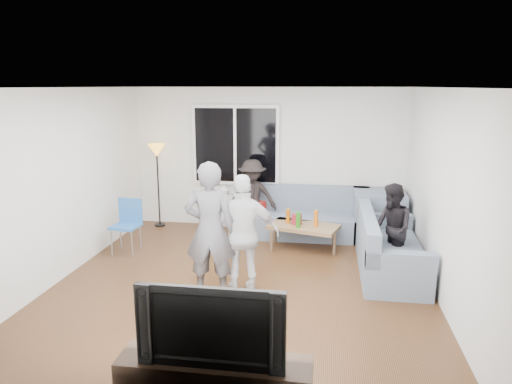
% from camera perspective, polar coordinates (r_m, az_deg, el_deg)
% --- Properties ---
extents(floor, '(5.00, 5.50, 0.04)m').
position_cam_1_polar(floor, '(6.54, -1.69, -11.18)').
color(floor, '#56351C').
rests_on(floor, ground).
extents(ceiling, '(5.00, 5.50, 0.04)m').
position_cam_1_polar(ceiling, '(5.98, -1.86, 12.63)').
color(ceiling, white).
rests_on(ceiling, ground).
extents(wall_back, '(5.00, 0.04, 2.60)m').
position_cam_1_polar(wall_back, '(8.82, 1.49, 4.03)').
color(wall_back, silver).
rests_on(wall_back, ground).
extents(wall_front, '(5.00, 0.04, 2.60)m').
position_cam_1_polar(wall_front, '(3.55, -9.97, -9.41)').
color(wall_front, silver).
rests_on(wall_front, ground).
extents(wall_left, '(0.04, 5.50, 2.60)m').
position_cam_1_polar(wall_left, '(7.03, -22.43, 0.84)').
color(wall_left, silver).
rests_on(wall_left, ground).
extents(wall_right, '(0.04, 5.50, 2.60)m').
position_cam_1_polar(wall_right, '(6.20, 21.81, -0.59)').
color(wall_right, silver).
rests_on(wall_right, ground).
extents(window_frame, '(1.62, 0.06, 1.47)m').
position_cam_1_polar(window_frame, '(8.80, -2.47, 5.65)').
color(window_frame, white).
rests_on(window_frame, wall_back).
extents(window_glass, '(1.50, 0.02, 1.35)m').
position_cam_1_polar(window_glass, '(8.76, -2.52, 5.62)').
color(window_glass, black).
rests_on(window_glass, window_frame).
extents(window_mullion, '(0.05, 0.03, 1.35)m').
position_cam_1_polar(window_mullion, '(8.75, -2.53, 5.61)').
color(window_mullion, white).
rests_on(window_mullion, window_frame).
extents(radiator, '(1.30, 0.12, 0.62)m').
position_cam_1_polar(radiator, '(9.00, -2.44, -2.24)').
color(radiator, silver).
rests_on(radiator, floor).
extents(potted_plant, '(0.18, 0.15, 0.32)m').
position_cam_1_polar(potted_plant, '(8.82, -1.09, 0.61)').
color(potted_plant, '#245B28').
rests_on(potted_plant, radiator).
extents(vase, '(0.20, 0.20, 0.19)m').
position_cam_1_polar(vase, '(8.92, -3.85, 0.27)').
color(vase, white).
rests_on(vase, radiator).
extents(sofa_back_section, '(2.30, 0.85, 0.85)m').
position_cam_1_polar(sofa_back_section, '(8.45, 5.74, -2.48)').
color(sofa_back_section, slate).
rests_on(sofa_back_section, floor).
extents(sofa_right_section, '(2.00, 0.85, 0.85)m').
position_cam_1_polar(sofa_right_section, '(7.06, 15.89, -5.98)').
color(sofa_right_section, slate).
rests_on(sofa_right_section, floor).
extents(sofa_corner, '(0.85, 0.85, 0.85)m').
position_cam_1_polar(sofa_corner, '(8.49, 14.47, -2.75)').
color(sofa_corner, slate).
rests_on(sofa_corner, floor).
extents(cushion_yellow, '(0.46, 0.42, 0.14)m').
position_cam_1_polar(cushion_yellow, '(8.64, -4.97, -1.55)').
color(cushion_yellow, gold).
rests_on(cushion_yellow, sofa_back_section).
extents(cushion_red, '(0.45, 0.41, 0.13)m').
position_cam_1_polar(cushion_red, '(8.58, -0.29, -1.60)').
color(cushion_red, maroon).
rests_on(cushion_red, sofa_back_section).
extents(coffee_table, '(1.22, 0.88, 0.40)m').
position_cam_1_polar(coffee_table, '(7.86, 5.73, -5.36)').
color(coffee_table, olive).
rests_on(coffee_table, floor).
extents(pitcher, '(0.17, 0.17, 0.17)m').
position_cam_1_polar(pitcher, '(7.81, 4.91, -3.27)').
color(pitcher, maroon).
rests_on(pitcher, coffee_table).
extents(side_chair, '(0.44, 0.44, 0.86)m').
position_cam_1_polar(side_chair, '(7.83, -15.40, -4.08)').
color(side_chair, '#2863AE').
rests_on(side_chair, floor).
extents(floor_lamp, '(0.32, 0.32, 1.56)m').
position_cam_1_polar(floor_lamp, '(9.12, -11.66, 0.73)').
color(floor_lamp, gold).
rests_on(floor_lamp, floor).
extents(player_left, '(0.66, 0.46, 1.74)m').
position_cam_1_polar(player_left, '(5.93, -5.54, -4.60)').
color(player_left, '#515156').
rests_on(player_left, floor).
extents(player_right, '(0.98, 0.63, 1.56)m').
position_cam_1_polar(player_right, '(6.03, -1.49, -5.16)').
color(player_right, silver).
rests_on(player_right, floor).
extents(spectator_right, '(0.67, 0.75, 1.29)m').
position_cam_1_polar(spectator_right, '(6.99, 16.00, -4.28)').
color(spectator_right, black).
rests_on(spectator_right, floor).
extents(spectator_back, '(0.93, 0.60, 1.35)m').
position_cam_1_polar(spectator_back, '(8.51, -0.47, -0.57)').
color(spectator_back, black).
rests_on(spectator_back, floor).
extents(tv_console, '(1.60, 0.40, 0.44)m').
position_cam_1_polar(tv_console, '(4.24, -4.95, -21.95)').
color(tv_console, '#302118').
rests_on(tv_console, floor).
extents(television, '(1.19, 0.16, 0.69)m').
position_cam_1_polar(television, '(3.95, -5.11, -15.21)').
color(television, black).
rests_on(television, tv_console).
extents(bottle_a, '(0.07, 0.07, 0.24)m').
position_cam_1_polar(bottle_a, '(7.84, 3.87, -2.92)').
color(bottle_a, '#BA5C0A').
rests_on(bottle_a, coffee_table).
extents(bottle_d, '(0.07, 0.07, 0.27)m').
position_cam_1_polar(bottle_d, '(7.71, 7.21, -3.16)').
color(bottle_d, '#D16312').
rests_on(bottle_d, coffee_table).
extents(bottle_b, '(0.08, 0.08, 0.26)m').
position_cam_1_polar(bottle_b, '(7.62, 5.09, -3.34)').
color(bottle_b, '#247815').
rests_on(bottle_b, coffee_table).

